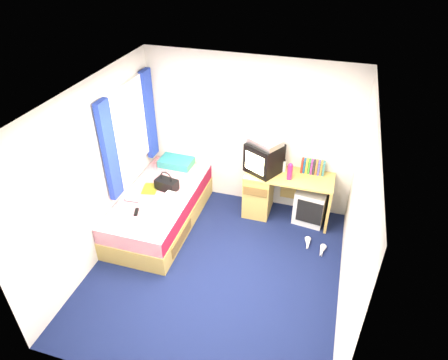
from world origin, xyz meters
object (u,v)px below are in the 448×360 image
(towel, at_px, (173,200))
(picture_frame, at_px, (321,169))
(desk, at_px, (270,191))
(colour_swatch_fan, at_px, (151,218))
(bed, at_px, (160,209))
(handbag, at_px, (167,184))
(crt_tv, at_px, (264,158))
(pink_water_bottle, at_px, (290,172))
(white_heels, at_px, (315,247))
(remote_control, at_px, (136,212))
(magazine, at_px, (150,189))
(vcr, at_px, (265,142))
(aerosol_can, at_px, (284,166))
(pillow, at_px, (176,162))
(storage_cube, at_px, (311,205))
(water_bottle, at_px, (133,199))

(towel, bearing_deg, picture_frame, 28.84)
(desk, relative_size, colour_swatch_fan, 5.91)
(bed, xyz_separation_m, handbag, (0.07, 0.15, 0.36))
(crt_tv, bearing_deg, towel, -113.25)
(pink_water_bottle, distance_m, handbag, 1.82)
(desk, xyz_separation_m, crt_tv, (-0.13, -0.00, 0.57))
(white_heels, bearing_deg, desk, 140.30)
(handbag, relative_size, remote_control, 2.24)
(bed, distance_m, magazine, 0.34)
(vcr, relative_size, pink_water_bottle, 1.91)
(vcr, distance_m, handbag, 1.58)
(aerosol_can, bearing_deg, handbag, -157.92)
(pillow, bearing_deg, white_heels, -17.44)
(picture_frame, height_order, pink_water_bottle, pink_water_bottle)
(bed, height_order, pillow, pillow)
(storage_cube, xyz_separation_m, colour_swatch_fan, (-2.03, -1.29, 0.27))
(desk, xyz_separation_m, colour_swatch_fan, (-1.39, -1.29, 0.14))
(crt_tv, xyz_separation_m, picture_frame, (0.83, 0.19, -0.16))
(desk, distance_m, storage_cube, 0.65)
(magazine, bearing_deg, crt_tv, 22.85)
(water_bottle, bearing_deg, colour_swatch_fan, -34.82)
(handbag, distance_m, white_heels, 2.33)
(storage_cube, distance_m, white_heels, 0.73)
(storage_cube, relative_size, crt_tv, 0.93)
(bed, height_order, pink_water_bottle, pink_water_bottle)
(picture_frame, xyz_separation_m, pink_water_bottle, (-0.42, -0.29, 0.05))
(bed, bearing_deg, remote_control, -102.62)
(pillow, relative_size, water_bottle, 2.65)
(storage_cube, relative_size, vcr, 1.23)
(desk, height_order, water_bottle, desk)
(towel, distance_m, remote_control, 0.53)
(pink_water_bottle, relative_size, water_bottle, 1.18)
(crt_tv, relative_size, water_bottle, 3.00)
(desk, height_order, picture_frame, picture_frame)
(crt_tv, xyz_separation_m, white_heels, (0.93, -0.66, -0.94))
(bed, bearing_deg, magazine, 156.41)
(pillow, distance_m, towel, 1.02)
(bed, bearing_deg, picture_frame, 22.53)
(picture_frame, relative_size, water_bottle, 0.70)
(pink_water_bottle, xyz_separation_m, magazine, (-1.98, -0.56, -0.32))
(white_heels, bearing_deg, bed, -178.18)
(crt_tv, bearing_deg, colour_swatch_fan, -106.08)
(pink_water_bottle, distance_m, aerosol_can, 0.21)
(colour_swatch_fan, bearing_deg, towel, 69.31)
(aerosol_can, xyz_separation_m, colour_swatch_fan, (-1.56, -1.36, -0.30))
(aerosol_can, distance_m, water_bottle, 2.26)
(pink_water_bottle, bearing_deg, colour_swatch_fan, -144.70)
(desk, bearing_deg, vcr, 178.25)
(bed, bearing_deg, storage_cube, 18.88)
(magazine, distance_m, water_bottle, 0.36)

